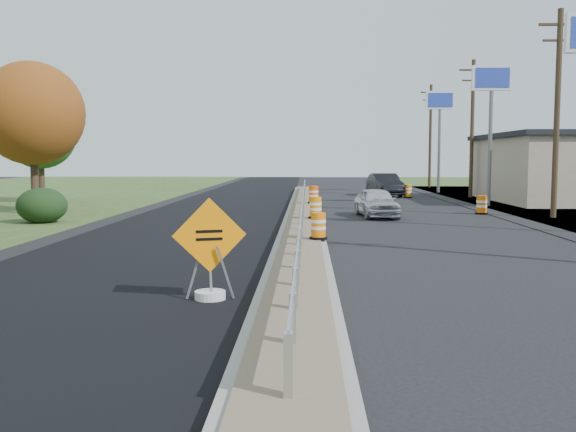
{
  "coord_description": "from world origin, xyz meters",
  "views": [
    {
      "loc": [
        0.2,
        -20.65,
        2.78
      ],
      "look_at": [
        -0.35,
        -2.33,
        1.1
      ],
      "focal_mm": 40.0,
      "sensor_mm": 36.0,
      "label": 1
    }
  ],
  "objects_px": {
    "caution_sign": "(210,274)",
    "barrel_shoulder_mid": "(408,191)",
    "barrel_median_far": "(313,195)",
    "barrel_shoulder_far": "(389,185)",
    "car_silver": "(377,202)",
    "barrel_median_mid": "(316,208)",
    "barrel_median_near": "(318,226)",
    "car_dark_mid": "(385,185)",
    "barrel_shoulder_near": "(482,205)"
  },
  "relations": [
    {
      "from": "barrel_shoulder_mid",
      "to": "barrel_median_far",
      "type": "bearing_deg",
      "value": -126.87
    },
    {
      "from": "barrel_shoulder_mid",
      "to": "barrel_shoulder_far",
      "type": "xyz_separation_m",
      "value": [
        -0.15,
        8.97,
        0.01
      ]
    },
    {
      "from": "barrel_median_near",
      "to": "barrel_shoulder_near",
      "type": "relative_size",
      "value": 0.91
    },
    {
      "from": "caution_sign",
      "to": "barrel_median_mid",
      "type": "distance_m",
      "value": 14.61
    },
    {
      "from": "car_silver",
      "to": "barrel_median_far",
      "type": "bearing_deg",
      "value": 111.15
    },
    {
      "from": "car_silver",
      "to": "barrel_shoulder_near",
      "type": "bearing_deg",
      "value": 10.55
    },
    {
      "from": "caution_sign",
      "to": "barrel_shoulder_mid",
      "type": "distance_m",
      "value": 33.29
    },
    {
      "from": "barrel_median_mid",
      "to": "car_dark_mid",
      "type": "relative_size",
      "value": 0.18
    },
    {
      "from": "barrel_shoulder_near",
      "to": "car_dark_mid",
      "type": "bearing_deg",
      "value": 101.6
    },
    {
      "from": "barrel_shoulder_near",
      "to": "barrel_shoulder_mid",
      "type": "xyz_separation_m",
      "value": [
        -1.6,
        12.8,
        -0.0
      ]
    },
    {
      "from": "barrel_shoulder_near",
      "to": "car_silver",
      "type": "height_order",
      "value": "car_silver"
    },
    {
      "from": "barrel_median_mid",
      "to": "barrel_median_far",
      "type": "relative_size",
      "value": 0.94
    },
    {
      "from": "barrel_median_mid",
      "to": "barrel_shoulder_mid",
      "type": "height_order",
      "value": "barrel_median_mid"
    },
    {
      "from": "barrel_median_near",
      "to": "barrel_median_far",
      "type": "relative_size",
      "value": 0.86
    },
    {
      "from": "barrel_median_far",
      "to": "barrel_shoulder_mid",
      "type": "height_order",
      "value": "barrel_median_far"
    },
    {
      "from": "barrel_shoulder_near",
      "to": "car_silver",
      "type": "bearing_deg",
      "value": -163.23
    },
    {
      "from": "barrel_shoulder_mid",
      "to": "barrel_shoulder_far",
      "type": "distance_m",
      "value": 8.97
    },
    {
      "from": "barrel_shoulder_far",
      "to": "car_silver",
      "type": "relative_size",
      "value": 0.23
    },
    {
      "from": "barrel_shoulder_far",
      "to": "car_dark_mid",
      "type": "distance_m",
      "value": 7.32
    },
    {
      "from": "barrel_median_far",
      "to": "barrel_shoulder_far",
      "type": "height_order",
      "value": "barrel_median_far"
    },
    {
      "from": "barrel_median_near",
      "to": "car_silver",
      "type": "bearing_deg",
      "value": 73.97
    },
    {
      "from": "barrel_median_near",
      "to": "car_dark_mid",
      "type": "xyz_separation_m",
      "value": [
        5.22,
        26.26,
        0.19
      ]
    },
    {
      "from": "barrel_median_far",
      "to": "barrel_shoulder_near",
      "type": "distance_m",
      "value": 9.13
    },
    {
      "from": "car_silver",
      "to": "barrel_shoulder_mid",
      "type": "bearing_deg",
      "value": 69.36
    },
    {
      "from": "barrel_shoulder_far",
      "to": "barrel_median_mid",
      "type": "bearing_deg",
      "value": -103.62
    },
    {
      "from": "barrel_shoulder_mid",
      "to": "car_silver",
      "type": "distance_m",
      "value": 14.87
    },
    {
      "from": "barrel_shoulder_mid",
      "to": "car_dark_mid",
      "type": "bearing_deg",
      "value": 128.15
    },
    {
      "from": "barrel_median_near",
      "to": "barrel_shoulder_near",
      "type": "xyz_separation_m",
      "value": [
        8.21,
        11.69,
        -0.19
      ]
    },
    {
      "from": "barrel_median_mid",
      "to": "barrel_shoulder_far",
      "type": "bearing_deg",
      "value": 76.38
    },
    {
      "from": "barrel_median_near",
      "to": "car_dark_mid",
      "type": "distance_m",
      "value": 26.77
    },
    {
      "from": "caution_sign",
      "to": "car_silver",
      "type": "xyz_separation_m",
      "value": [
        5.14,
        17.69,
        0.17
      ]
    },
    {
      "from": "car_silver",
      "to": "car_dark_mid",
      "type": "height_order",
      "value": "car_dark_mid"
    },
    {
      "from": "car_silver",
      "to": "caution_sign",
      "type": "bearing_deg",
      "value": -112.43
    },
    {
      "from": "car_dark_mid",
      "to": "barrel_median_far",
      "type": "bearing_deg",
      "value": -123.24
    },
    {
      "from": "car_silver",
      "to": "barrel_median_mid",
      "type": "bearing_deg",
      "value": -137.85
    },
    {
      "from": "barrel_shoulder_near",
      "to": "barrel_shoulder_far",
      "type": "distance_m",
      "value": 21.84
    },
    {
      "from": "barrel_median_mid",
      "to": "barrel_shoulder_far",
      "type": "height_order",
      "value": "barrel_median_mid"
    },
    {
      "from": "barrel_median_far",
      "to": "car_dark_mid",
      "type": "distance_m",
      "value": 11.79
    },
    {
      "from": "barrel_median_mid",
      "to": "car_dark_mid",
      "type": "distance_m",
      "value": 20.12
    },
    {
      "from": "barrel_shoulder_mid",
      "to": "caution_sign",
      "type": "bearing_deg",
      "value": -105.41
    },
    {
      "from": "barrel_shoulder_near",
      "to": "barrel_shoulder_mid",
      "type": "bearing_deg",
      "value": 97.14
    },
    {
      "from": "barrel_median_mid",
      "to": "barrel_shoulder_near",
      "type": "relative_size",
      "value": 0.99
    },
    {
      "from": "barrel_median_mid",
      "to": "car_silver",
      "type": "distance_m",
      "value": 4.36
    },
    {
      "from": "barrel_median_mid",
      "to": "barrel_shoulder_far",
      "type": "xyz_separation_m",
      "value": [
        6.45,
        26.63,
        -0.21
      ]
    },
    {
      "from": "barrel_median_near",
      "to": "barrel_median_far",
      "type": "xyz_separation_m",
      "value": [
        0.0,
        15.69,
        0.06
      ]
    },
    {
      "from": "caution_sign",
      "to": "car_dark_mid",
      "type": "height_order",
      "value": "caution_sign"
    },
    {
      "from": "barrel_median_mid",
      "to": "barrel_shoulder_mid",
      "type": "xyz_separation_m",
      "value": [
        6.6,
        17.66,
        -0.23
      ]
    },
    {
      "from": "barrel_median_near",
      "to": "barrel_median_mid",
      "type": "distance_m",
      "value": 6.83
    },
    {
      "from": "barrel_median_near",
      "to": "barrel_median_mid",
      "type": "bearing_deg",
      "value": 90.0
    },
    {
      "from": "barrel_median_near",
      "to": "barrel_median_far",
      "type": "distance_m",
      "value": 15.69
    }
  ]
}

